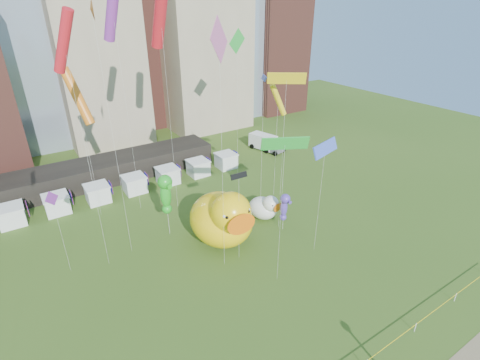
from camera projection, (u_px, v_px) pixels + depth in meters
skyline at (77, 18)px, 60.65m from camera, size 101.00×23.00×68.00m
pavilion at (87, 174)px, 52.20m from camera, size 38.00×6.00×3.20m
vendor_tents at (135, 185)px, 50.41m from camera, size 33.24×2.80×2.40m
big_duck at (223, 218)px, 38.75m from camera, size 7.52×9.57×7.11m
small_duck at (265, 207)px, 44.05m from camera, size 3.95×4.72×3.38m
seahorse_green at (166, 191)px, 39.18m from camera, size 1.64×2.04×7.56m
seahorse_purple at (284, 205)px, 41.03m from camera, size 1.17×1.49×4.73m
box_truck at (265, 142)px, 64.53m from camera, size 3.90×6.76×2.71m
kite_0 at (64, 42)px, 27.44m from camera, size 2.38×2.82×23.82m
kite_2 at (239, 177)px, 33.72m from camera, size 1.73×0.35×9.78m
kite_3 at (285, 144)px, 28.83m from camera, size 3.68×2.24×14.53m
kite_4 at (287, 79)px, 35.31m from camera, size 3.42×2.60×17.92m
kite_5 at (325, 148)px, 33.79m from camera, size 3.93×1.57×12.38m
kite_6 at (77, 97)px, 38.80m from camera, size 2.57×3.70×17.97m
kite_7 at (52, 201)px, 32.51m from camera, size 1.23×1.03×9.02m
kite_8 at (160, 12)px, 36.80m from camera, size 1.45×4.42×26.86m
kite_9 at (219, 44)px, 27.50m from camera, size 2.81×2.19×23.25m
kite_11 at (237, 44)px, 47.71m from camera, size 3.09×0.95×20.96m
kite_12 at (278, 100)px, 38.17m from camera, size 2.16×1.08×16.51m
kite_13 at (264, 81)px, 37.26m from camera, size 0.96×1.61×17.30m
kite_14 at (92, 10)px, 28.35m from camera, size 0.66×1.87×24.52m
kite_15 at (112, 8)px, 36.29m from camera, size 2.19×4.08×26.84m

